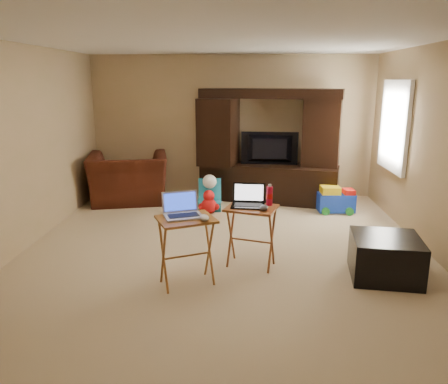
# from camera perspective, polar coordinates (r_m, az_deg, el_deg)

# --- Properties ---
(floor) EXTENTS (5.50, 5.50, 0.00)m
(floor) POSITION_cam_1_polar(r_m,az_deg,el_deg) (5.51, 0.10, -7.56)
(floor) COLOR beige
(floor) RESTS_ON ground
(ceiling) EXTENTS (5.50, 5.50, 0.00)m
(ceiling) POSITION_cam_1_polar(r_m,az_deg,el_deg) (5.13, 0.11, 19.30)
(ceiling) COLOR silver
(ceiling) RESTS_ON ground
(wall_back) EXTENTS (5.00, 0.00, 5.00)m
(wall_back) POSITION_cam_1_polar(r_m,az_deg,el_deg) (7.90, 1.04, 8.49)
(wall_back) COLOR tan
(wall_back) RESTS_ON ground
(wall_front) EXTENTS (5.00, 0.00, 5.00)m
(wall_front) POSITION_cam_1_polar(r_m,az_deg,el_deg) (2.51, -2.83, -4.49)
(wall_front) COLOR tan
(wall_front) RESTS_ON ground
(wall_left) EXTENTS (0.00, 5.50, 5.50)m
(wall_left) POSITION_cam_1_polar(r_m,az_deg,el_deg) (5.85, -25.26, 5.05)
(wall_left) COLOR tan
(wall_left) RESTS_ON ground
(wall_right) EXTENTS (0.00, 5.50, 5.50)m
(wall_right) POSITION_cam_1_polar(r_m,az_deg,el_deg) (5.65, 26.45, 4.63)
(wall_right) COLOR tan
(wall_right) RESTS_ON ground
(window_pane) EXTENTS (0.00, 1.20, 1.20)m
(window_pane) POSITION_cam_1_polar(r_m,az_deg,el_deg) (7.06, 21.50, 8.03)
(window_pane) COLOR white
(window_pane) RESTS_ON ground
(window_frame) EXTENTS (0.06, 1.14, 1.34)m
(window_frame) POSITION_cam_1_polar(r_m,az_deg,el_deg) (7.05, 21.35, 8.04)
(window_frame) COLOR white
(window_frame) RESTS_ON ground
(entertainment_center) EXTENTS (2.43, 1.15, 1.93)m
(entertainment_center) POSITION_cam_1_polar(r_m,az_deg,el_deg) (7.56, 5.95, 5.96)
(entertainment_center) COLOR black
(entertainment_center) RESTS_ON floor
(television) EXTENTS (0.98, 0.17, 0.56)m
(television) POSITION_cam_1_polar(r_m,az_deg,el_deg) (7.52, 5.96, 5.61)
(television) COLOR black
(television) RESTS_ON entertainment_center
(recliner) EXTENTS (1.51, 1.39, 0.84)m
(recliner) POSITION_cam_1_polar(r_m,az_deg,el_deg) (7.71, -12.35, 1.77)
(recliner) COLOR #44180E
(recliner) RESTS_ON floor
(child_rocker) EXTENTS (0.41, 0.46, 0.50)m
(child_rocker) POSITION_cam_1_polar(r_m,az_deg,el_deg) (7.12, -1.96, -0.36)
(child_rocker) COLOR teal
(child_rocker) RESTS_ON floor
(plush_toy) EXTENTS (0.35, 0.29, 0.38)m
(plush_toy) POSITION_cam_1_polar(r_m,az_deg,el_deg) (6.93, -1.99, -1.27)
(plush_toy) COLOR red
(plush_toy) RESTS_ON floor
(push_toy) EXTENTS (0.60, 0.44, 0.44)m
(push_toy) POSITION_cam_1_polar(r_m,az_deg,el_deg) (7.20, 14.44, -0.91)
(push_toy) COLOR blue
(push_toy) RESTS_ON floor
(ottoman) EXTENTS (0.78, 0.78, 0.45)m
(ottoman) POSITION_cam_1_polar(r_m,az_deg,el_deg) (5.02, 20.31, -7.99)
(ottoman) COLOR black
(ottoman) RESTS_ON floor
(tray_table_left) EXTENTS (0.69, 0.63, 0.72)m
(tray_table_left) POSITION_cam_1_polar(r_m,az_deg,el_deg) (4.53, -4.88, -7.74)
(tray_table_left) COLOR #A26027
(tray_table_left) RESTS_ON floor
(tray_table_right) EXTENTS (0.64, 0.57, 0.70)m
(tray_table_right) POSITION_cam_1_polar(r_m,az_deg,el_deg) (4.95, 3.55, -5.86)
(tray_table_right) COLOR #995725
(tray_table_right) RESTS_ON floor
(laptop_left) EXTENTS (0.46, 0.42, 0.24)m
(laptop_left) POSITION_cam_1_polar(r_m,az_deg,el_deg) (4.40, -5.35, -1.80)
(laptop_left) COLOR #AEAEB3
(laptop_left) RESTS_ON tray_table_left
(laptop_right) EXTENTS (0.39, 0.33, 0.24)m
(laptop_right) POSITION_cam_1_polar(r_m,az_deg,el_deg) (4.83, 3.16, -0.53)
(laptop_right) COLOR black
(laptop_right) RESTS_ON tray_table_right
(mouse_left) EXTENTS (0.14, 0.17, 0.06)m
(mouse_left) POSITION_cam_1_polar(r_m,az_deg,el_deg) (4.31, -2.60, -3.37)
(mouse_left) COLOR silver
(mouse_left) RESTS_ON tray_table_left
(mouse_right) EXTENTS (0.12, 0.16, 0.06)m
(mouse_right) POSITION_cam_1_polar(r_m,az_deg,el_deg) (4.72, 5.22, -2.06)
(mouse_right) COLOR #3C3B40
(mouse_right) RESTS_ON tray_table_right
(water_bottle) EXTENTS (0.07, 0.07, 0.22)m
(water_bottle) POSITION_cam_1_polar(r_m,az_deg,el_deg) (4.90, 5.97, -0.52)
(water_bottle) COLOR red
(water_bottle) RESTS_ON tray_table_right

